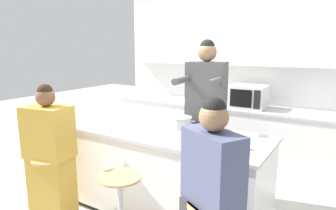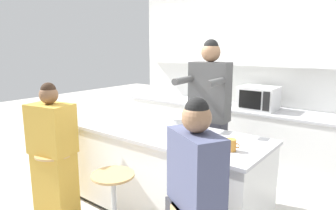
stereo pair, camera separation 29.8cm
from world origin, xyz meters
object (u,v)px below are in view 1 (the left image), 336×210
object	(u,v)px
cooking_pot	(181,123)
potted_plant	(207,95)
bar_stool_leftmost	(53,188)
coffee_cup_near	(237,143)
person_seated_near	(211,209)
person_cooking	(205,120)
person_wrapped_blanket	(50,159)
kitchen_island	(164,173)
fruit_bowl	(186,138)
juice_carton	(204,139)
microwave	(248,97)

from	to	relation	value
cooking_pot	potted_plant	distance (m)	1.50
bar_stool_leftmost	coffee_cup_near	bearing A→B (deg)	19.47
cooking_pot	potted_plant	world-z (taller)	potted_plant
person_seated_near	bar_stool_leftmost	bearing A→B (deg)	-150.74
person_cooking	person_wrapped_blanket	size ratio (longest dim) A/B	1.30
person_wrapped_blanket	bar_stool_leftmost	bearing A→B (deg)	-27.38
kitchen_island	person_cooking	distance (m)	0.76
fruit_bowl	juice_carton	world-z (taller)	juice_carton
person_cooking	juice_carton	world-z (taller)	person_cooking
bar_stool_leftmost	juice_carton	bearing A→B (deg)	15.62
bar_stool_leftmost	cooking_pot	size ratio (longest dim) A/B	2.16
person_seated_near	microwave	xyz separation A→B (m)	(-0.47, 2.27, 0.41)
fruit_bowl	person_wrapped_blanket	bearing A→B (deg)	-157.01
kitchen_island	coffee_cup_near	xyz separation A→B (m)	(0.79, -0.12, 0.49)
kitchen_island	bar_stool_leftmost	xyz separation A→B (m)	(-0.84, -0.70, -0.09)
bar_stool_leftmost	person_wrapped_blanket	world-z (taller)	person_wrapped_blanket
person_wrapped_blanket	coffee_cup_near	bearing A→B (deg)	8.38
kitchen_island	person_wrapped_blanket	xyz separation A→B (m)	(-0.86, -0.69, 0.20)
coffee_cup_near	person_cooking	bearing A→B (deg)	130.81
cooking_pot	fruit_bowl	world-z (taller)	cooking_pot
coffee_cup_near	juice_carton	world-z (taller)	juice_carton
cooking_pot	coffee_cup_near	size ratio (longest dim) A/B	2.70
person_wrapped_blanket	potted_plant	distance (m)	2.41
microwave	person_cooking	bearing A→B (deg)	-100.25
kitchen_island	juice_carton	world-z (taller)	juice_carton
bar_stool_leftmost	potted_plant	size ratio (longest dim) A/B	2.78
juice_carton	microwave	size ratio (longest dim) A/B	0.42
fruit_bowl	potted_plant	distance (m)	1.90
fruit_bowl	microwave	bearing A→B (deg)	89.79
kitchen_island	microwave	bearing A→B (deg)	77.38
microwave	juice_carton	bearing A→B (deg)	-83.28
bar_stool_leftmost	person_wrapped_blanket	distance (m)	0.29
bar_stool_leftmost	microwave	distance (m)	2.66
potted_plant	bar_stool_leftmost	bearing A→B (deg)	-103.62
cooking_pot	kitchen_island	bearing A→B (deg)	-120.93
coffee_cup_near	potted_plant	world-z (taller)	potted_plant
microwave	potted_plant	bearing A→B (deg)	176.76
fruit_bowl	microwave	distance (m)	1.77
juice_carton	bar_stool_leftmost	bearing A→B (deg)	-164.38
person_seated_near	microwave	bearing A→B (deg)	130.60
kitchen_island	potted_plant	size ratio (longest dim) A/B	8.66
person_wrapped_blanket	coffee_cup_near	xyz separation A→B (m)	(1.65, 0.57, 0.29)
bar_stool_leftmost	person_seated_near	world-z (taller)	person_seated_near
person_cooking	person_seated_near	world-z (taller)	person_cooking
person_wrapped_blanket	microwave	xyz separation A→B (m)	(1.21, 2.27, 0.40)
microwave	bar_stool_leftmost	bearing A→B (deg)	-117.59
cooking_pot	juice_carton	bearing A→B (deg)	-44.66
fruit_bowl	microwave	size ratio (longest dim) A/B	0.37
person_seated_near	coffee_cup_near	distance (m)	0.64
juice_carton	microwave	bearing A→B (deg)	96.72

